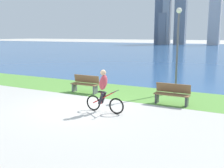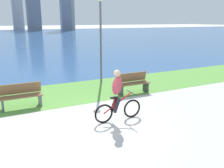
{
  "view_description": "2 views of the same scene",
  "coord_description": "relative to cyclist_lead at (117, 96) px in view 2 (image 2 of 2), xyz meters",
  "views": [
    {
      "loc": [
        6.08,
        -8.74,
        2.97
      ],
      "look_at": [
        1.29,
        0.3,
        1.05
      ],
      "focal_mm": 42.24,
      "sensor_mm": 36.0,
      "label": 1
    },
    {
      "loc": [
        -2.22,
        -6.5,
        3.13
      ],
      "look_at": [
        1.04,
        0.03,
        1.19
      ],
      "focal_mm": 38.5,
      "sensor_mm": 36.0,
      "label": 2
    }
  ],
  "objects": [
    {
      "name": "ground_plane",
      "position": [
        -1.15,
        0.13,
        -0.83
      ],
      "size": [
        300.0,
        300.0,
        0.0
      ],
      "primitive_type": "plane",
      "color": "#B2AFA8"
    },
    {
      "name": "grass_strip_bayside",
      "position": [
        -1.15,
        3.66,
        -0.83
      ],
      "size": [
        120.0,
        3.47,
        0.01
      ],
      "primitive_type": "cube",
      "color": "#59933D",
      "rests_on": "ground"
    },
    {
      "name": "bay_water_surface",
      "position": [
        -1.15,
        44.91,
        -0.83
      ],
      "size": [
        300.0,
        79.03,
        0.0
      ],
      "primitive_type": "cube",
      "color": "#2D568C",
      "rests_on": "ground"
    },
    {
      "name": "cyclist_lead",
      "position": [
        0.0,
        0.0,
        0.0
      ],
      "size": [
        1.65,
        0.52,
        1.66
      ],
      "color": "black",
      "rests_on": "ground"
    },
    {
      "name": "bench_near_path",
      "position": [
        2.03,
        2.39,
        -0.38
      ],
      "size": [
        1.5,
        0.47,
        0.9
      ],
      "color": "brown",
      "rests_on": "ground"
    },
    {
      "name": "bench_far_along_path",
      "position": [
        -2.61,
        2.63,
        -0.38
      ],
      "size": [
        1.5,
        0.47,
        0.9
      ],
      "color": "brown",
      "rests_on": "ground"
    },
    {
      "name": "lamppost_tall",
      "position": [
        1.57,
        4.79,
        1.94
      ],
      "size": [
        0.28,
        0.28,
        4.29
      ],
      "color": "#595960",
      "rests_on": "ground"
    }
  ]
}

